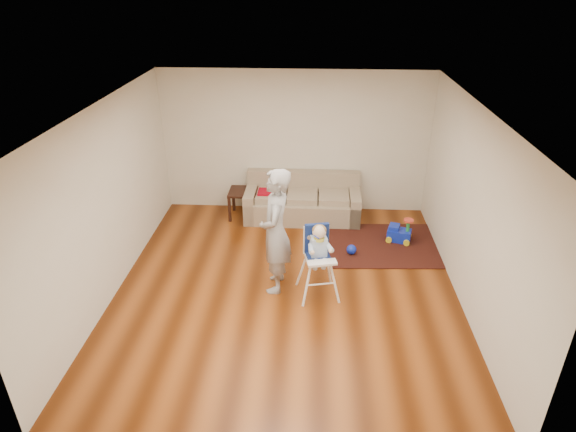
# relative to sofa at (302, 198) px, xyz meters

# --- Properties ---
(ground) EXTENTS (5.50, 5.50, 0.00)m
(ground) POSITION_rel_sofa_xyz_m (-0.16, -2.30, -0.42)
(ground) COLOR #4D2007
(ground) RESTS_ON ground
(room_envelope) EXTENTS (5.04, 5.52, 2.72)m
(room_envelope) POSITION_rel_sofa_xyz_m (-0.16, -1.77, 1.46)
(room_envelope) COLOR beige
(room_envelope) RESTS_ON ground
(sofa) EXTENTS (2.16, 0.90, 0.83)m
(sofa) POSITION_rel_sofa_xyz_m (0.00, 0.00, 0.00)
(sofa) COLOR gray
(sofa) RESTS_ON ground
(side_table) EXTENTS (0.53, 0.53, 0.53)m
(side_table) POSITION_rel_sofa_xyz_m (-1.12, 0.01, -0.15)
(side_table) COLOR black
(side_table) RESTS_ON ground
(area_rug) EXTENTS (2.07, 1.60, 0.02)m
(area_rug) POSITION_rel_sofa_xyz_m (1.45, -0.96, -0.41)
(area_rug) COLOR black
(area_rug) RESTS_ON ground
(ride_on_toy) EXTENTS (0.46, 0.38, 0.43)m
(ride_on_toy) POSITION_rel_sofa_xyz_m (1.71, -0.80, -0.18)
(ride_on_toy) COLOR #122AC9
(ride_on_toy) RESTS_ON area_rug
(toy_ball) EXTENTS (0.17, 0.17, 0.17)m
(toy_ball) POSITION_rel_sofa_xyz_m (0.86, -1.30, -0.32)
(toy_ball) COLOR #122AC9
(toy_ball) RESTS_ON area_rug
(high_chair) EXTENTS (0.62, 0.62, 1.14)m
(high_chair) POSITION_rel_sofa_xyz_m (0.30, -2.42, 0.13)
(high_chair) COLOR white
(high_chair) RESTS_ON ground
(adult) EXTENTS (0.45, 0.69, 1.88)m
(adult) POSITION_rel_sofa_xyz_m (-0.32, -2.27, 0.52)
(adult) COLOR gray
(adult) RESTS_ON ground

